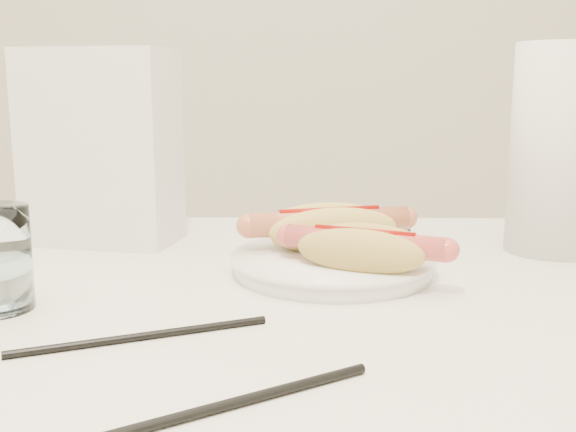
{
  "coord_description": "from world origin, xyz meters",
  "views": [
    {
      "loc": [
        0.09,
        -0.67,
        0.96
      ],
      "look_at": [
        0.08,
        0.06,
        0.82
      ],
      "focal_mm": 42.87,
      "sensor_mm": 36.0,
      "label": 1
    }
  ],
  "objects_px": {
    "hotdog_right": "(364,249)",
    "napkin_box": "(101,147)",
    "plate": "(333,266)",
    "paper_towel_roll": "(558,149)",
    "hotdog_left": "(329,228)",
    "table": "(213,349)"
  },
  "relations": [
    {
      "from": "hotdog_right",
      "to": "napkin_box",
      "type": "bearing_deg",
      "value": 170.4
    },
    {
      "from": "plate",
      "to": "paper_towel_roll",
      "type": "distance_m",
      "value": 0.33
    },
    {
      "from": "plate",
      "to": "napkin_box",
      "type": "bearing_deg",
      "value": 152.55
    },
    {
      "from": "hotdog_left",
      "to": "plate",
      "type": "bearing_deg",
      "value": -102.27
    },
    {
      "from": "table",
      "to": "hotdog_right",
      "type": "distance_m",
      "value": 0.19
    },
    {
      "from": "hotdog_right",
      "to": "napkin_box",
      "type": "distance_m",
      "value": 0.4
    },
    {
      "from": "hotdog_left",
      "to": "napkin_box",
      "type": "distance_m",
      "value": 0.33
    },
    {
      "from": "table",
      "to": "napkin_box",
      "type": "xyz_separation_m",
      "value": [
        -0.17,
        0.23,
        0.19
      ]
    },
    {
      "from": "hotdog_right",
      "to": "paper_towel_roll",
      "type": "height_order",
      "value": "paper_towel_roll"
    },
    {
      "from": "table",
      "to": "hotdog_left",
      "type": "xyz_separation_m",
      "value": [
        0.13,
        0.12,
        0.1
      ]
    },
    {
      "from": "paper_towel_roll",
      "to": "napkin_box",
      "type": "bearing_deg",
      "value": 175.44
    },
    {
      "from": "hotdog_left",
      "to": "paper_towel_roll",
      "type": "bearing_deg",
      "value": -1.98
    },
    {
      "from": "napkin_box",
      "to": "paper_towel_roll",
      "type": "height_order",
      "value": "paper_towel_roll"
    },
    {
      "from": "hotdog_left",
      "to": "hotdog_right",
      "type": "relative_size",
      "value": 1.15
    },
    {
      "from": "table",
      "to": "plate",
      "type": "height_order",
      "value": "plate"
    },
    {
      "from": "hotdog_left",
      "to": "napkin_box",
      "type": "relative_size",
      "value": 0.76
    },
    {
      "from": "plate",
      "to": "hotdog_right",
      "type": "height_order",
      "value": "hotdog_right"
    },
    {
      "from": "table",
      "to": "hotdog_left",
      "type": "relative_size",
      "value": 6.19
    },
    {
      "from": "napkin_box",
      "to": "table",
      "type": "bearing_deg",
      "value": -42.85
    },
    {
      "from": "plate",
      "to": "napkin_box",
      "type": "height_order",
      "value": "napkin_box"
    },
    {
      "from": "hotdog_left",
      "to": "paper_towel_roll",
      "type": "height_order",
      "value": "paper_towel_roll"
    },
    {
      "from": "hotdog_right",
      "to": "paper_towel_roll",
      "type": "bearing_deg",
      "value": 53.9
    }
  ]
}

